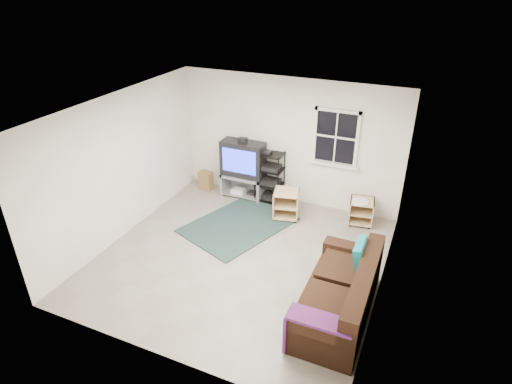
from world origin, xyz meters
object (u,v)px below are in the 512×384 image
at_px(tv_unit, 243,165).
at_px(av_rack, 269,180).
at_px(side_table_left, 286,203).
at_px(sofa, 341,296).
at_px(side_table_right, 361,209).

distance_m(tv_unit, av_rack, 0.64).
height_order(av_rack, side_table_left, av_rack).
bearing_deg(side_table_left, sofa, -54.31).
xyz_separation_m(side_table_left, side_table_right, (1.40, 0.36, -0.02)).
bearing_deg(tv_unit, side_table_left, -21.03).
bearing_deg(side_table_right, av_rack, 176.74).
distance_m(tv_unit, side_table_right, 2.58).
bearing_deg(tv_unit, sofa, -44.33).
height_order(side_table_left, sofa, sofa).
xyz_separation_m(tv_unit, sofa, (2.77, -2.71, -0.41)).
height_order(tv_unit, side_table_right, tv_unit).
relative_size(av_rack, sofa, 0.55).
relative_size(tv_unit, side_table_left, 2.30).
xyz_separation_m(tv_unit, av_rack, (0.59, 0.03, -0.25)).
relative_size(tv_unit, side_table_right, 2.60).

